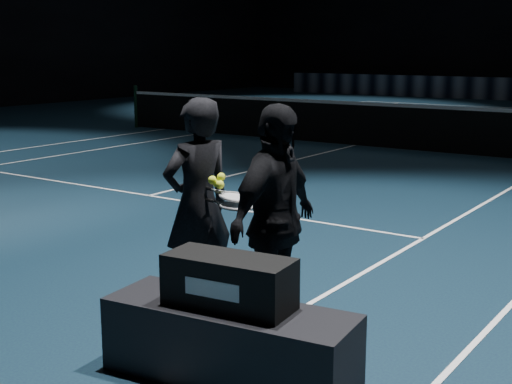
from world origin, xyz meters
TOP-DOWN VIEW (x-y plane):
  - floor at (0.00, 0.00)m, footprint 36.00×36.00m
  - court_lines at (0.00, 0.00)m, footprint 10.98×23.78m
  - net_post_left at (-6.40, 0.00)m, footprint 0.10×0.10m
  - net_mesh at (0.00, 0.00)m, footprint 12.80×0.02m
  - net_tape at (0.00, 0.00)m, footprint 12.80×0.03m
  - player_bench at (4.37, -10.34)m, footprint 1.68×0.72m
  - racket_bag at (4.37, -10.34)m, footprint 0.85×0.44m
  - bag_signature at (4.37, -10.52)m, footprint 0.38×0.05m
  - player_a at (3.38, -9.42)m, footprint 0.58×0.72m
  - player_b at (4.21, -9.58)m, footprint 0.43×1.00m
  - racket_lower at (3.82, -9.50)m, footprint 0.71×0.34m
  - racket_upper at (3.78, -9.45)m, footprint 0.70×0.30m
  - tennis_balls at (3.63, -9.46)m, footprint 0.12×0.10m

SIDE VIEW (x-z plane):
  - floor at x=0.00m, z-range 0.00..0.00m
  - court_lines at x=0.00m, z-range 0.00..0.01m
  - player_bench at x=4.37m, z-range 0.00..0.49m
  - net_mesh at x=0.00m, z-range 0.02..0.88m
  - net_post_left at x=-6.40m, z-range 0.00..1.10m
  - racket_bag at x=4.37m, z-range 0.49..0.81m
  - bag_signature at x=4.37m, z-range 0.60..0.70m
  - player_a at x=3.38m, z-range 0.00..1.70m
  - player_b at x=4.21m, z-range 0.00..1.70m
  - racket_lower at x=3.82m, z-range 0.89..0.92m
  - net_tape at x=0.00m, z-range 0.88..0.95m
  - racket_upper at x=3.78m, z-range 0.91..1.01m
  - tennis_balls at x=3.63m, z-range 1.01..1.13m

